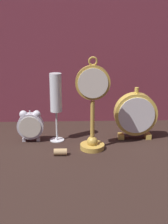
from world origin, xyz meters
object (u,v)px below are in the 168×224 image
mantel_clock_silver (136,114)px  champagne_flute (56,97)px  pocket_watch_on_stand (93,108)px  alarm_clock_twin_bell (30,124)px  wine_cork (60,152)px

mantel_clock_silver → champagne_flute: bearing=-178.6°
pocket_watch_on_stand → alarm_clock_twin_bell: (-0.21, 0.07, -0.08)m
alarm_clock_twin_bell → champagne_flute: size_ratio=0.47×
pocket_watch_on_stand → wine_cork: pocket_watch_on_stand is taller
pocket_watch_on_stand → champagne_flute: size_ratio=1.27×
champagne_flute → wine_cork: size_ratio=5.81×
alarm_clock_twin_bell → mantel_clock_silver: (0.37, 0.01, 0.03)m
alarm_clock_twin_bell → mantel_clock_silver: size_ratio=0.60×
champagne_flute → wine_cork: bearing=-82.4°
alarm_clock_twin_bell → wine_cork: 0.17m
alarm_clock_twin_bell → wine_cork: size_ratio=2.74×
alarm_clock_twin_bell → mantel_clock_silver: 0.38m
champagne_flute → pocket_watch_on_stand: bearing=-33.2°
champagne_flute → mantel_clock_silver: bearing=1.4°
mantel_clock_silver → champagne_flute: size_ratio=0.78×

